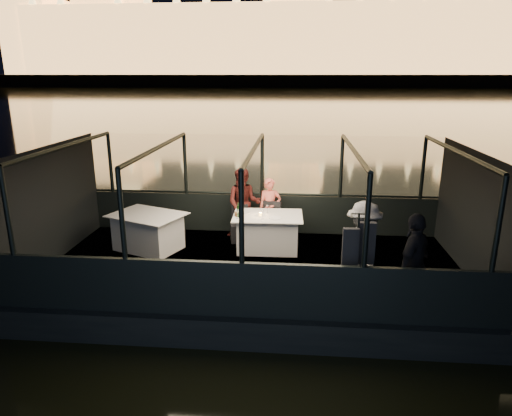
# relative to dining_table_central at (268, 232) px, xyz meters

# --- Properties ---
(river_water) EXTENTS (500.00, 500.00, 0.00)m
(river_water) POSITION_rel_dining_table_central_xyz_m (-0.21, 79.15, -0.89)
(river_water) COLOR black
(river_water) RESTS_ON ground
(boat_hull) EXTENTS (8.60, 4.40, 1.00)m
(boat_hull) POSITION_rel_dining_table_central_xyz_m (-0.21, -0.85, -0.89)
(boat_hull) COLOR black
(boat_hull) RESTS_ON river_water
(boat_deck) EXTENTS (8.00, 4.00, 0.04)m
(boat_deck) POSITION_rel_dining_table_central_xyz_m (-0.21, -0.85, -0.41)
(boat_deck) COLOR black
(boat_deck) RESTS_ON boat_hull
(gunwale_port) EXTENTS (8.00, 0.08, 0.90)m
(gunwale_port) POSITION_rel_dining_table_central_xyz_m (-0.21, 1.15, 0.06)
(gunwale_port) COLOR black
(gunwale_port) RESTS_ON boat_deck
(gunwale_starboard) EXTENTS (8.00, 0.08, 0.90)m
(gunwale_starboard) POSITION_rel_dining_table_central_xyz_m (-0.21, -2.85, 0.06)
(gunwale_starboard) COLOR black
(gunwale_starboard) RESTS_ON boat_deck
(cabin_glass_port) EXTENTS (8.00, 0.02, 1.40)m
(cabin_glass_port) POSITION_rel_dining_table_central_xyz_m (-0.21, 1.15, 1.21)
(cabin_glass_port) COLOR #99B2B2
(cabin_glass_port) RESTS_ON gunwale_port
(cabin_glass_starboard) EXTENTS (8.00, 0.02, 1.40)m
(cabin_glass_starboard) POSITION_rel_dining_table_central_xyz_m (-0.21, -2.85, 1.21)
(cabin_glass_starboard) COLOR #99B2B2
(cabin_glass_starboard) RESTS_ON gunwale_starboard
(cabin_roof_glass) EXTENTS (8.00, 4.00, 0.02)m
(cabin_roof_glass) POSITION_rel_dining_table_central_xyz_m (-0.21, -0.85, 1.91)
(cabin_roof_glass) COLOR #99B2B2
(cabin_roof_glass) RESTS_ON boat_deck
(end_wall_fore) EXTENTS (0.02, 4.00, 2.30)m
(end_wall_fore) POSITION_rel_dining_table_central_xyz_m (-4.21, -0.85, 0.76)
(end_wall_fore) COLOR black
(end_wall_fore) RESTS_ON boat_deck
(end_wall_aft) EXTENTS (0.02, 4.00, 2.30)m
(end_wall_aft) POSITION_rel_dining_table_central_xyz_m (3.79, -0.85, 0.76)
(end_wall_aft) COLOR black
(end_wall_aft) RESTS_ON boat_deck
(canopy_ribs) EXTENTS (8.00, 4.00, 2.30)m
(canopy_ribs) POSITION_rel_dining_table_central_xyz_m (-0.21, -0.85, 0.76)
(canopy_ribs) COLOR black
(canopy_ribs) RESTS_ON boat_deck
(embankment) EXTENTS (400.00, 140.00, 6.00)m
(embankment) POSITION_rel_dining_table_central_xyz_m (-0.21, 209.15, 0.11)
(embankment) COLOR #423D33
(embankment) RESTS_ON ground
(parliament_building) EXTENTS (220.00, 32.00, 60.00)m
(parliament_building) POSITION_rel_dining_table_central_xyz_m (-0.21, 174.15, 28.11)
(parliament_building) COLOR #F2D18C
(parliament_building) RESTS_ON embankment
(dining_table_central) EXTENTS (1.48, 1.09, 0.77)m
(dining_table_central) POSITION_rel_dining_table_central_xyz_m (0.00, 0.00, 0.00)
(dining_table_central) COLOR beige
(dining_table_central) RESTS_ON boat_deck
(dining_table_aft) EXTENTS (1.77, 1.55, 0.78)m
(dining_table_aft) POSITION_rel_dining_table_central_xyz_m (-2.54, -0.20, 0.00)
(dining_table_aft) COLOR silver
(dining_table_aft) RESTS_ON boat_deck
(chair_port_left) EXTENTS (0.44, 0.44, 0.79)m
(chair_port_left) POSITION_rel_dining_table_central_xyz_m (-0.67, 0.45, 0.06)
(chair_port_left) COLOR black
(chair_port_left) RESTS_ON boat_deck
(chair_port_right) EXTENTS (0.51, 0.51, 0.89)m
(chair_port_right) POSITION_rel_dining_table_central_xyz_m (0.05, 0.45, 0.06)
(chair_port_right) COLOR black
(chair_port_right) RESTS_ON boat_deck
(coat_stand) EXTENTS (0.47, 0.39, 1.60)m
(coat_stand) POSITION_rel_dining_table_central_xyz_m (1.53, -2.47, 0.51)
(coat_stand) COLOR black
(coat_stand) RESTS_ON boat_deck
(person_woman_coral) EXTENTS (0.54, 0.39, 1.39)m
(person_woman_coral) POSITION_rel_dining_table_central_xyz_m (0.00, 0.72, 0.36)
(person_woman_coral) COLOR #F06B57
(person_woman_coral) RESTS_ON boat_deck
(person_man_maroon) EXTENTS (0.79, 0.62, 1.61)m
(person_man_maroon) POSITION_rel_dining_table_central_xyz_m (-0.59, 0.72, 0.36)
(person_man_maroon) COLOR #401412
(person_man_maroon) RESTS_ON boat_deck
(passenger_stripe) EXTENTS (0.74, 1.13, 1.62)m
(passenger_stripe) POSITION_rel_dining_table_central_xyz_m (1.71, -1.88, 0.47)
(passenger_stripe) COLOR silver
(passenger_stripe) RESTS_ON boat_deck
(passenger_dark) EXTENTS (0.88, 1.01, 1.62)m
(passenger_dark) POSITION_rel_dining_table_central_xyz_m (2.41, -2.45, 0.47)
(passenger_dark) COLOR black
(passenger_dark) RESTS_ON boat_deck
(wine_bottle) EXTENTS (0.08, 0.08, 0.31)m
(wine_bottle) POSITION_rel_dining_table_central_xyz_m (-0.60, -0.17, 0.53)
(wine_bottle) COLOR #143513
(wine_bottle) RESTS_ON dining_table_central
(bread_basket) EXTENTS (0.25, 0.25, 0.08)m
(bread_basket) POSITION_rel_dining_table_central_xyz_m (-0.60, -0.09, 0.42)
(bread_basket) COLOR brown
(bread_basket) RESTS_ON dining_table_central
(amber_candle) EXTENTS (0.07, 0.07, 0.08)m
(amber_candle) POSITION_rel_dining_table_central_xyz_m (-0.15, -0.06, 0.42)
(amber_candle) COLOR #FFB03F
(amber_candle) RESTS_ON dining_table_central
(plate_near) EXTENTS (0.30, 0.30, 0.02)m
(plate_near) POSITION_rel_dining_table_central_xyz_m (0.16, -0.21, 0.39)
(plate_near) COLOR white
(plate_near) RESTS_ON dining_table_central
(plate_far) EXTENTS (0.25, 0.25, 0.01)m
(plate_far) POSITION_rel_dining_table_central_xyz_m (-0.50, 0.16, 0.39)
(plate_far) COLOR silver
(plate_far) RESTS_ON dining_table_central
(wine_glass_white) EXTENTS (0.07, 0.07, 0.19)m
(wine_glass_white) POSITION_rel_dining_table_central_xyz_m (-0.60, -0.30, 0.48)
(wine_glass_white) COLOR white
(wine_glass_white) RESTS_ON dining_table_central
(wine_glass_red) EXTENTS (0.07, 0.07, 0.17)m
(wine_glass_red) POSITION_rel_dining_table_central_xyz_m (-0.02, 0.15, 0.48)
(wine_glass_red) COLOR white
(wine_glass_red) RESTS_ON dining_table_central
(wine_glass_empty) EXTENTS (0.07, 0.07, 0.19)m
(wine_glass_empty) POSITION_rel_dining_table_central_xyz_m (-0.09, -0.27, 0.48)
(wine_glass_empty) COLOR silver
(wine_glass_empty) RESTS_ON dining_table_central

